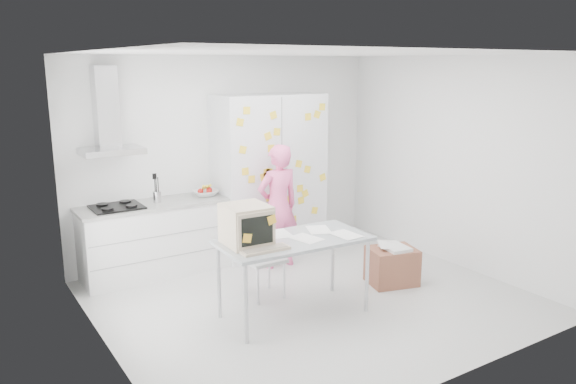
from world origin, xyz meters
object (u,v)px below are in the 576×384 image
person (278,207)px  desk (265,233)px  chair (260,251)px  cardboard_box (392,265)px

person → desk: bearing=53.0°
desk → person: bearing=56.1°
chair → desk: bearing=-115.0°
person → chair: bearing=45.4°
chair → person: bearing=46.5°
person → cardboard_box: 1.61m
person → chair: (-0.66, -0.68, -0.28)m
chair → cardboard_box: bearing=-20.3°
desk → cardboard_box: 1.92m
chair → cardboard_box: 1.63m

